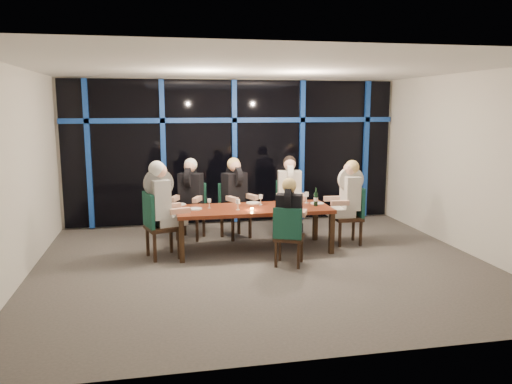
# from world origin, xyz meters

# --- Properties ---
(room) EXTENTS (7.04, 7.00, 3.02)m
(room) POSITION_xyz_m (0.00, 0.00, 2.02)
(room) COLOR #5A544F
(room) RESTS_ON ground
(window_wall) EXTENTS (6.86, 0.43, 2.94)m
(window_wall) POSITION_xyz_m (0.01, 2.93, 1.55)
(window_wall) COLOR black
(window_wall) RESTS_ON ground
(dining_table) EXTENTS (2.60, 1.00, 0.75)m
(dining_table) POSITION_xyz_m (0.00, 0.80, 0.68)
(dining_table) COLOR maroon
(dining_table) RESTS_ON ground
(chair_far_left) EXTENTS (0.63, 0.63, 1.02)m
(chair_far_left) POSITION_xyz_m (-0.97, 1.88, 0.57)
(chair_far_left) COLOR black
(chair_far_left) RESTS_ON ground
(chair_far_mid) EXTENTS (0.63, 0.63, 1.03)m
(chair_far_mid) POSITION_xyz_m (-0.21, 1.77, 0.57)
(chair_far_mid) COLOR black
(chair_far_mid) RESTS_ON ground
(chair_far_right) EXTENTS (0.55, 0.55, 1.04)m
(chair_far_right) POSITION_xyz_m (0.87, 1.73, 0.58)
(chair_far_right) COLOR black
(chair_far_right) RESTS_ON ground
(chair_end_left) EXTENTS (0.63, 0.63, 1.08)m
(chair_end_left) POSITION_xyz_m (-1.62, 0.67, 0.61)
(chair_end_left) COLOR black
(chair_end_left) RESTS_ON ground
(chair_end_right) EXTENTS (0.50, 0.50, 1.03)m
(chair_end_right) POSITION_xyz_m (1.81, 0.88, 0.57)
(chair_end_right) COLOR black
(chair_end_right) RESTS_ON ground
(chair_near_mid) EXTENTS (0.57, 0.57, 0.94)m
(chair_near_mid) POSITION_xyz_m (0.35, -0.16, 0.52)
(chair_near_mid) COLOR black
(chair_near_mid) RESTS_ON ground
(diner_far_left) EXTENTS (0.64, 0.70, 1.00)m
(diner_far_left) POSITION_xyz_m (-1.00, 1.80, 0.98)
(diner_far_left) COLOR black
(diner_far_left) RESTS_ON ground
(diner_far_mid) EXTENTS (0.64, 0.70, 1.00)m
(diner_far_mid) POSITION_xyz_m (-0.17, 1.69, 0.98)
(diner_far_mid) COLOR black
(diner_far_mid) RESTS_ON ground
(diner_far_right) EXTENTS (0.56, 0.68, 1.01)m
(diner_far_right) POSITION_xyz_m (0.85, 1.65, 0.99)
(diner_far_right) COLOR beige
(diner_far_right) RESTS_ON ground
(diner_end_left) EXTENTS (0.74, 0.63, 1.06)m
(diner_end_left) POSITION_xyz_m (-1.53, 0.69, 1.03)
(diner_end_left) COLOR black
(diner_end_left) RESTS_ON ground
(diner_end_right) EXTENTS (0.65, 0.52, 1.00)m
(diner_end_right) POSITION_xyz_m (1.72, 0.89, 0.98)
(diner_end_right) COLOR beige
(diner_end_right) RESTS_ON ground
(diner_near_mid) EXTENTS (0.59, 0.64, 0.91)m
(diner_near_mid) POSITION_xyz_m (0.39, -0.08, 0.90)
(diner_near_mid) COLOR black
(diner_near_mid) RESTS_ON ground
(plate_far_left) EXTENTS (0.24, 0.24, 0.01)m
(plate_far_left) POSITION_xyz_m (-1.23, 1.28, 0.76)
(plate_far_left) COLOR white
(plate_far_left) RESTS_ON dining_table
(plate_far_mid) EXTENTS (0.24, 0.24, 0.01)m
(plate_far_mid) POSITION_xyz_m (0.06, 1.18, 0.76)
(plate_far_mid) COLOR white
(plate_far_mid) RESTS_ON dining_table
(plate_far_right) EXTENTS (0.24, 0.24, 0.01)m
(plate_far_right) POSITION_xyz_m (0.77, 1.09, 0.76)
(plate_far_right) COLOR white
(plate_far_right) RESTS_ON dining_table
(plate_end_left) EXTENTS (0.24, 0.24, 0.01)m
(plate_end_left) POSITION_xyz_m (-0.99, 0.85, 0.76)
(plate_end_left) COLOR white
(plate_end_left) RESTS_ON dining_table
(plate_end_right) EXTENTS (0.24, 0.24, 0.01)m
(plate_end_right) POSITION_xyz_m (1.16, 0.91, 0.76)
(plate_end_right) COLOR white
(plate_end_right) RESTS_ON dining_table
(plate_near_mid) EXTENTS (0.24, 0.24, 0.01)m
(plate_near_mid) POSITION_xyz_m (0.62, 0.43, 0.76)
(plate_near_mid) COLOR white
(plate_near_mid) RESTS_ON dining_table
(wine_bottle) EXTENTS (0.07, 0.07, 0.32)m
(wine_bottle) POSITION_xyz_m (1.08, 0.73, 0.87)
(wine_bottle) COLOR black
(wine_bottle) RESTS_ON dining_table
(water_pitcher) EXTENTS (0.14, 0.12, 0.22)m
(water_pitcher) POSITION_xyz_m (0.77, 0.72, 0.86)
(water_pitcher) COLOR white
(water_pitcher) RESTS_ON dining_table
(tea_light) EXTENTS (0.05, 0.05, 0.03)m
(tea_light) POSITION_xyz_m (-0.07, 0.60, 0.77)
(tea_light) COLOR #FDAF4C
(tea_light) RESTS_ON dining_table
(wine_glass_a) EXTENTS (0.07, 0.07, 0.18)m
(wine_glass_a) POSITION_xyz_m (-0.29, 0.66, 0.88)
(wine_glass_a) COLOR silver
(wine_glass_a) RESTS_ON dining_table
(wine_glass_b) EXTENTS (0.07, 0.07, 0.18)m
(wine_glass_b) POSITION_xyz_m (0.16, 1.01, 0.88)
(wine_glass_b) COLOR silver
(wine_glass_b) RESTS_ON dining_table
(wine_glass_c) EXTENTS (0.07, 0.07, 0.17)m
(wine_glass_c) POSITION_xyz_m (0.53, 0.83, 0.88)
(wine_glass_c) COLOR white
(wine_glass_c) RESTS_ON dining_table
(wine_glass_d) EXTENTS (0.06, 0.06, 0.16)m
(wine_glass_d) POSITION_xyz_m (-0.74, 0.90, 0.87)
(wine_glass_d) COLOR silver
(wine_glass_d) RESTS_ON dining_table
(wine_glass_e) EXTENTS (0.07, 0.07, 0.19)m
(wine_glass_e) POSITION_xyz_m (1.00, 1.02, 0.89)
(wine_glass_e) COLOR white
(wine_glass_e) RESTS_ON dining_table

